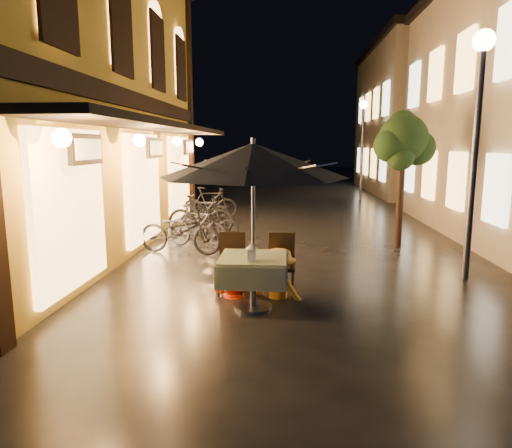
# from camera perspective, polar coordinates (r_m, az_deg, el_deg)

# --- Properties ---
(ground) EXTENTS (90.00, 90.00, 0.00)m
(ground) POSITION_cam_1_polar(r_m,az_deg,el_deg) (6.54, 5.41, -11.37)
(ground) COLOR black
(ground) RESTS_ON ground
(west_building) EXTENTS (5.90, 11.40, 7.40)m
(west_building) POSITION_cam_1_polar(r_m,az_deg,el_deg) (11.59, -25.64, 15.59)
(west_building) COLOR gold
(west_building) RESTS_ON ground
(east_building_far) EXTENTS (7.30, 10.30, 7.30)m
(east_building_far) POSITION_cam_1_polar(r_m,az_deg,el_deg) (25.32, 22.08, 12.08)
(east_building_far) COLOR #B2A08D
(east_building_far) RESTS_ON ground
(street_tree) EXTENTS (1.43, 1.20, 3.15)m
(street_tree) POSITION_cam_1_polar(r_m,az_deg,el_deg) (10.92, 17.97, 9.68)
(street_tree) COLOR black
(street_tree) RESTS_ON ground
(streetlamp_near) EXTENTS (0.36, 0.36, 4.23)m
(streetlamp_near) POSITION_cam_1_polar(r_m,az_deg,el_deg) (8.72, 26.03, 12.53)
(streetlamp_near) COLOR #59595E
(streetlamp_near) RESTS_ON ground
(streetlamp_far) EXTENTS (0.36, 0.36, 4.23)m
(streetlamp_far) POSITION_cam_1_polar(r_m,az_deg,el_deg) (20.35, 13.18, 11.15)
(streetlamp_far) COLOR #59595E
(streetlamp_far) RESTS_ON ground
(cafe_table) EXTENTS (0.99, 0.99, 0.78)m
(cafe_table) POSITION_cam_1_polar(r_m,az_deg,el_deg) (6.62, -0.36, -5.69)
(cafe_table) COLOR #59595E
(cafe_table) RESTS_ON ground
(patio_umbrella) EXTENTS (2.67, 2.67, 2.46)m
(patio_umbrella) POSITION_cam_1_polar(r_m,az_deg,el_deg) (6.39, -0.37, 7.93)
(patio_umbrella) COLOR #59595E
(patio_umbrella) RESTS_ON ground
(cafe_chair_left) EXTENTS (0.42, 0.42, 0.97)m
(cafe_chair_left) POSITION_cam_1_polar(r_m,az_deg,el_deg) (7.38, -3.03, -4.47)
(cafe_chair_left) COLOR black
(cafe_chair_left) RESTS_ON ground
(cafe_chair_right) EXTENTS (0.42, 0.42, 0.97)m
(cafe_chair_right) POSITION_cam_1_polar(r_m,az_deg,el_deg) (7.33, 3.20, -4.57)
(cafe_chair_right) COLOR black
(cafe_chair_right) RESTS_ON ground
(table_lantern) EXTENTS (0.16, 0.16, 0.25)m
(table_lantern) POSITION_cam_1_polar(r_m,az_deg,el_deg) (6.27, -0.55, -3.47)
(table_lantern) COLOR white
(table_lantern) RESTS_ON cafe_table
(person_orange) EXTENTS (0.76, 0.64, 1.39)m
(person_orange) POSITION_cam_1_polar(r_m,az_deg,el_deg) (7.21, -2.96, -3.53)
(person_orange) COLOR red
(person_orange) RESTS_ON ground
(person_yellow) EXTENTS (1.11, 0.85, 1.51)m
(person_yellow) POSITION_cam_1_polar(r_m,az_deg,el_deg) (7.10, 2.94, -3.22)
(person_yellow) COLOR #FFA022
(person_yellow) RESTS_ON ground
(bicycle_0) EXTENTS (1.99, 1.01, 1.00)m
(bicycle_0) POSITION_cam_1_polar(r_m,az_deg,el_deg) (10.13, -9.48, -0.89)
(bicycle_0) COLOR black
(bicycle_0) RESTS_ON ground
(bicycle_1) EXTENTS (1.72, 1.08, 1.00)m
(bicycle_1) POSITION_cam_1_polar(r_m,az_deg,el_deg) (10.61, -7.40, -0.34)
(bicycle_1) COLOR black
(bicycle_1) RESTS_ON ground
(bicycle_2) EXTENTS (1.64, 0.69, 0.84)m
(bicycle_2) POSITION_cam_1_polar(r_m,az_deg,el_deg) (11.49, -6.00, 0.07)
(bicycle_2) COLOR black
(bicycle_2) RESTS_ON ground
(bicycle_3) EXTENTS (1.76, 0.54, 1.05)m
(bicycle_3) POSITION_cam_1_polar(r_m,az_deg,el_deg) (12.28, -6.92, 1.17)
(bicycle_3) COLOR black
(bicycle_3) RESTS_ON ground
(bicycle_4) EXTENTS (1.77, 1.10, 0.88)m
(bicycle_4) POSITION_cam_1_polar(r_m,az_deg,el_deg) (14.08, -6.39, 1.94)
(bicycle_4) COLOR black
(bicycle_4) RESTS_ON ground
(bicycle_5) EXTENTS (1.82, 0.93, 1.05)m
(bicycle_5) POSITION_cam_1_polar(r_m,az_deg,el_deg) (14.58, -5.81, 2.56)
(bicycle_5) COLOR black
(bicycle_5) RESTS_ON ground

